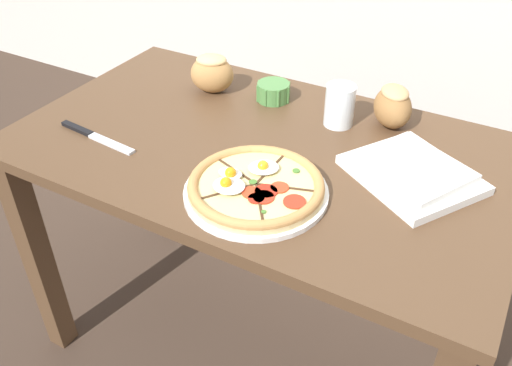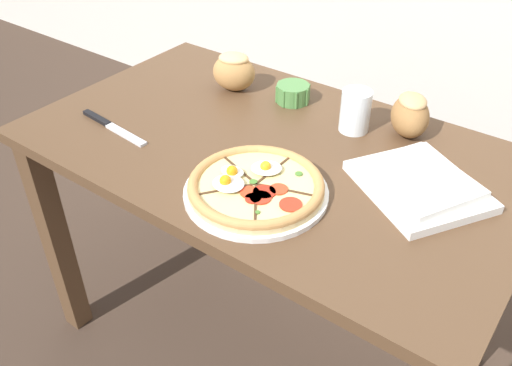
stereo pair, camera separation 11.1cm
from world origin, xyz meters
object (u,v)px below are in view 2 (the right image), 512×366
at_px(dining_table, 270,185).
at_px(bread_piece_mid, 410,114).
at_px(water_glass, 355,113).
at_px(ramekin_bowl, 293,93).
at_px(pizza, 256,187).
at_px(knife_main, 113,127).
at_px(bread_piece_near, 234,71).
at_px(napkin_folded, 419,184).

height_order(dining_table, bread_piece_mid, bread_piece_mid).
height_order(dining_table, water_glass, water_glass).
distance_m(ramekin_bowl, water_glass, 0.21).
xyz_separation_m(pizza, bread_piece_mid, (0.15, 0.41, 0.04)).
bearing_deg(knife_main, bread_piece_mid, 39.65).
bearing_deg(water_glass, bread_piece_mid, 26.55).
bearing_deg(dining_table, bread_piece_near, 144.74).
xyz_separation_m(pizza, napkin_folded, (0.27, 0.21, -0.00)).
bearing_deg(dining_table, ramekin_bowl, 110.39).
distance_m(pizza, bread_piece_mid, 0.44).
distance_m(bread_piece_mid, water_glass, 0.13).
xyz_separation_m(napkin_folded, water_glass, (-0.23, 0.14, 0.03)).
bearing_deg(bread_piece_near, ramekin_bowl, 12.10).
bearing_deg(pizza, bread_piece_mid, 69.56).
distance_m(bread_piece_near, knife_main, 0.37).
xyz_separation_m(pizza, bread_piece_near, (-0.33, 0.35, 0.04)).
xyz_separation_m(ramekin_bowl, bread_piece_near, (-0.17, -0.04, 0.03)).
bearing_deg(dining_table, bread_piece_mid, 44.57).
bearing_deg(napkin_folded, ramekin_bowl, 157.78).
distance_m(dining_table, knife_main, 0.42).
xyz_separation_m(dining_table, bread_piece_near, (-0.25, 0.18, 0.18)).
bearing_deg(water_glass, dining_table, -124.74).
distance_m(dining_table, water_glass, 0.27).
height_order(pizza, knife_main, pizza).
xyz_separation_m(dining_table, napkin_folded, (0.35, 0.04, 0.14)).
height_order(pizza, bread_piece_mid, bread_piece_mid).
bearing_deg(water_glass, pizza, -96.12).
height_order(dining_table, pizza, pizza).
relative_size(bread_piece_near, bread_piece_mid, 0.96).
relative_size(pizza, ramekin_bowl, 3.20).
distance_m(pizza, napkin_folded, 0.34).
relative_size(napkin_folded, knife_main, 1.39).
xyz_separation_m(ramekin_bowl, knife_main, (-0.28, -0.38, -0.02)).
xyz_separation_m(bread_piece_near, knife_main, (-0.11, -0.35, -0.05)).
bearing_deg(bread_piece_mid, knife_main, -145.87).
distance_m(ramekin_bowl, bread_piece_near, 0.18).
relative_size(pizza, napkin_folded, 0.90).
bearing_deg(knife_main, pizza, 4.68).
bearing_deg(bread_piece_mid, water_glass, -153.45).
xyz_separation_m(napkin_folded, knife_main, (-0.71, -0.21, -0.01)).
xyz_separation_m(pizza, water_glass, (0.04, 0.36, 0.03)).
relative_size(bread_piece_near, knife_main, 0.59).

